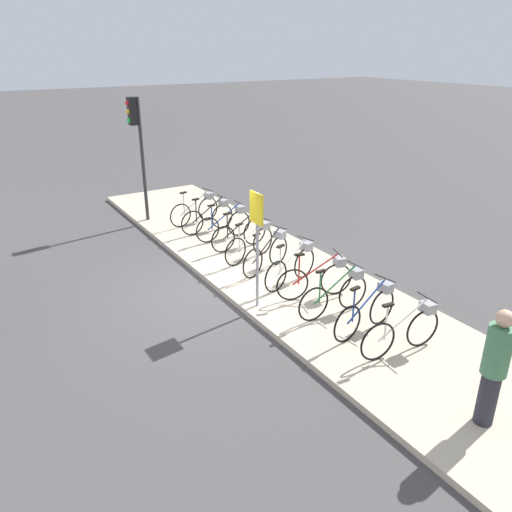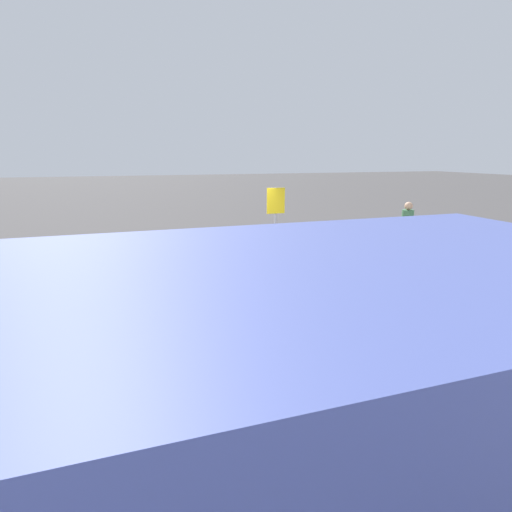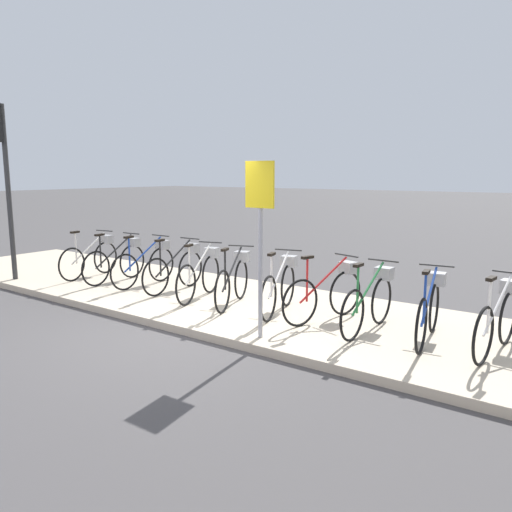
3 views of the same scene
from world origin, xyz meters
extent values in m
plane|color=#423F3F|center=(0.00, 0.00, 0.00)|extent=(120.00, 120.00, 0.00)
cube|color=#B7A88E|center=(0.00, 1.62, 0.06)|extent=(16.17, 3.23, 0.12)
torus|color=black|center=(-3.88, 0.92, 0.47)|extent=(0.15, 0.70, 0.70)
torus|color=black|center=(-4.03, 1.87, 0.47)|extent=(0.15, 0.70, 0.70)
cylinder|color=beige|center=(-3.96, 1.40, 0.75)|extent=(0.19, 0.97, 0.59)
cylinder|color=beige|center=(-3.90, 1.05, 0.79)|extent=(0.04, 0.04, 0.63)
cube|color=black|center=(-3.90, 1.05, 1.12)|extent=(0.10, 0.21, 0.04)
cylinder|color=#262626|center=(-4.03, 1.87, 1.06)|extent=(0.46, 0.10, 0.02)
cube|color=gray|center=(-4.04, 1.92, 0.87)|extent=(0.27, 0.24, 0.18)
torus|color=black|center=(-3.11, 0.93, 0.47)|extent=(0.08, 0.70, 0.70)
torus|color=black|center=(-3.17, 1.89, 0.47)|extent=(0.08, 0.70, 0.70)
cylinder|color=black|center=(-3.14, 1.41, 0.75)|extent=(0.10, 0.98, 0.59)
cylinder|color=black|center=(-3.12, 1.06, 0.79)|extent=(0.03, 0.03, 0.63)
cube|color=black|center=(-3.12, 1.06, 1.12)|extent=(0.08, 0.20, 0.04)
cylinder|color=#262626|center=(-3.17, 1.89, 1.06)|extent=(0.46, 0.06, 0.02)
cube|color=gray|center=(-3.18, 1.94, 0.87)|extent=(0.25, 0.22, 0.18)
torus|color=black|center=(-2.38, 1.04, 0.47)|extent=(0.06, 0.70, 0.70)
torus|color=black|center=(-2.41, 2.00, 0.47)|extent=(0.06, 0.70, 0.70)
cylinder|color=navy|center=(-2.39, 1.52, 0.75)|extent=(0.06, 0.98, 0.59)
cylinder|color=navy|center=(-2.38, 1.17, 0.79)|extent=(0.03, 0.03, 0.63)
cube|color=black|center=(-2.38, 1.17, 1.12)|extent=(0.08, 0.20, 0.04)
cylinder|color=#262626|center=(-2.41, 2.00, 1.06)|extent=(0.46, 0.04, 0.02)
cube|color=gray|center=(-2.41, 2.05, 0.87)|extent=(0.25, 0.21, 0.18)
torus|color=black|center=(-1.56, 1.06, 0.47)|extent=(0.08, 0.70, 0.70)
torus|color=black|center=(-1.61, 2.02, 0.47)|extent=(0.08, 0.70, 0.70)
cylinder|color=black|center=(-1.59, 1.54, 0.75)|extent=(0.09, 0.98, 0.59)
cylinder|color=black|center=(-1.56, 1.19, 0.79)|extent=(0.03, 0.03, 0.63)
cube|color=black|center=(-1.56, 1.19, 1.12)|extent=(0.08, 0.20, 0.04)
cylinder|color=#262626|center=(-1.61, 2.02, 1.06)|extent=(0.46, 0.05, 0.02)
cube|color=gray|center=(-1.62, 2.07, 0.87)|extent=(0.25, 0.21, 0.18)
torus|color=black|center=(-0.68, 0.91, 0.47)|extent=(0.22, 0.68, 0.70)
torus|color=black|center=(-0.93, 1.84, 0.47)|extent=(0.22, 0.68, 0.70)
cylinder|color=beige|center=(-0.81, 1.38, 0.75)|extent=(0.29, 0.95, 0.59)
cylinder|color=beige|center=(-0.71, 1.04, 0.79)|extent=(0.04, 0.04, 0.63)
cube|color=black|center=(-0.71, 1.04, 1.12)|extent=(0.12, 0.21, 0.04)
cylinder|color=#262626|center=(-0.93, 1.84, 1.06)|extent=(0.45, 0.15, 0.02)
cube|color=gray|center=(-0.95, 1.89, 0.87)|extent=(0.28, 0.26, 0.18)
torus|color=black|center=(0.12, 0.91, 0.47)|extent=(0.27, 0.67, 0.70)
torus|color=black|center=(-0.21, 1.81, 0.47)|extent=(0.27, 0.67, 0.70)
cylinder|color=black|center=(-0.04, 1.36, 0.75)|extent=(0.36, 0.93, 0.59)
cylinder|color=black|center=(0.07, 1.03, 0.79)|extent=(0.04, 0.04, 0.63)
cube|color=black|center=(0.07, 1.03, 1.12)|extent=(0.13, 0.21, 0.04)
cylinder|color=#262626|center=(-0.21, 1.81, 1.06)|extent=(0.44, 0.18, 0.02)
cube|color=gray|center=(-0.22, 1.86, 0.87)|extent=(0.29, 0.27, 0.18)
torus|color=black|center=(0.96, 0.96, 0.47)|extent=(0.21, 0.69, 0.70)
torus|color=black|center=(0.71, 1.89, 0.47)|extent=(0.21, 0.69, 0.70)
cylinder|color=silver|center=(0.83, 1.43, 0.75)|extent=(0.28, 0.95, 0.59)
cylinder|color=silver|center=(0.92, 1.09, 0.79)|extent=(0.04, 0.04, 0.63)
cube|color=black|center=(0.92, 1.09, 1.12)|extent=(0.12, 0.21, 0.04)
cylinder|color=#262626|center=(0.71, 1.89, 1.06)|extent=(0.45, 0.14, 0.02)
cube|color=gray|center=(0.70, 1.94, 0.87)|extent=(0.28, 0.25, 0.18)
torus|color=black|center=(1.46, 1.03, 0.47)|extent=(0.22, 0.68, 0.70)
torus|color=black|center=(1.73, 1.95, 0.47)|extent=(0.22, 0.68, 0.70)
cylinder|color=red|center=(1.59, 1.49, 0.75)|extent=(0.30, 0.95, 0.59)
cylinder|color=red|center=(1.50, 1.16, 0.79)|extent=(0.04, 0.04, 0.63)
cube|color=black|center=(1.50, 1.16, 1.12)|extent=(0.12, 0.21, 0.04)
cylinder|color=#262626|center=(1.73, 1.95, 1.06)|extent=(0.45, 0.15, 0.02)
cube|color=gray|center=(1.74, 2.00, 0.87)|extent=(0.29, 0.26, 0.18)
torus|color=black|center=(2.35, 0.88, 0.47)|extent=(0.05, 0.70, 0.70)
torus|color=black|center=(2.36, 1.85, 0.47)|extent=(0.05, 0.70, 0.70)
cylinder|color=#267238|center=(2.35, 1.36, 0.75)|extent=(0.05, 0.98, 0.59)
cylinder|color=#267238|center=(2.35, 1.02, 0.79)|extent=(0.03, 0.03, 0.63)
cube|color=black|center=(2.35, 1.02, 1.12)|extent=(0.07, 0.20, 0.04)
cylinder|color=#262626|center=(2.36, 1.85, 1.06)|extent=(0.46, 0.03, 0.02)
cube|color=gray|center=(2.36, 1.90, 0.87)|extent=(0.24, 0.20, 0.18)
torus|color=black|center=(3.23, 0.94, 0.47)|extent=(0.13, 0.70, 0.70)
torus|color=black|center=(3.10, 1.89, 0.47)|extent=(0.13, 0.70, 0.70)
cylinder|color=navy|center=(3.17, 1.42, 0.75)|extent=(0.16, 0.97, 0.59)
cylinder|color=navy|center=(3.21, 1.07, 0.79)|extent=(0.04, 0.04, 0.63)
cube|color=black|center=(3.21, 1.07, 1.12)|extent=(0.10, 0.21, 0.04)
cylinder|color=#262626|center=(3.10, 1.89, 1.06)|extent=(0.46, 0.09, 0.02)
cube|color=gray|center=(3.10, 1.94, 0.87)|extent=(0.26, 0.23, 0.18)
torus|color=black|center=(3.93, 0.99, 0.47)|extent=(0.11, 0.70, 0.70)
torus|color=black|center=(4.02, 1.94, 0.47)|extent=(0.11, 0.70, 0.70)
cylinder|color=silver|center=(3.97, 1.46, 0.75)|extent=(0.13, 0.98, 0.59)
cylinder|color=silver|center=(3.94, 1.12, 0.79)|extent=(0.04, 0.04, 0.63)
cube|color=black|center=(3.94, 1.12, 1.12)|extent=(0.09, 0.21, 0.04)
cylinder|color=#262626|center=(4.02, 1.94, 1.06)|extent=(0.46, 0.07, 0.02)
cube|color=gray|center=(4.03, 1.99, 0.87)|extent=(0.26, 0.22, 0.18)
cylinder|color=#2D2D2D|center=(-5.05, 0.35, 1.89)|extent=(0.10, 0.10, 3.55)
cylinder|color=#99999E|center=(1.28, 0.30, 1.29)|extent=(0.06, 0.06, 2.35)
cube|color=yellow|center=(1.28, 0.28, 2.17)|extent=(0.44, 0.03, 0.60)
camera|label=1|loc=(8.82, -4.39, 4.95)|focal=35.00mm
camera|label=2|loc=(-2.11, -8.48, 3.20)|focal=28.00mm
camera|label=3|loc=(5.02, -4.98, 2.31)|focal=35.00mm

